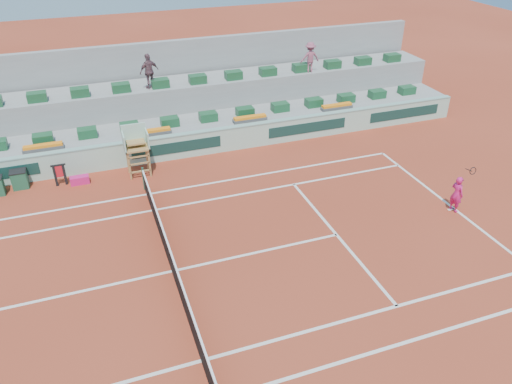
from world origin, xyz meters
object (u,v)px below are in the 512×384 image
drink_cooler_a (20,179)px  umpire_chair (136,144)px  player_bag (80,180)px  tennis_player (457,194)px

drink_cooler_a → umpire_chair: bearing=-5.4°
umpire_chair → player_bag: bearing=-179.5°
umpire_chair → drink_cooler_a: umpire_chair is taller
tennis_player → drink_cooler_a: bearing=154.5°
drink_cooler_a → tennis_player: bearing=-25.5°
player_bag → umpire_chair: bearing=0.5°
player_bag → tennis_player: tennis_player is taller
drink_cooler_a → tennis_player: 18.76m
tennis_player → player_bag: bearing=152.4°
player_bag → drink_cooler_a: (-2.49, 0.52, 0.24)m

